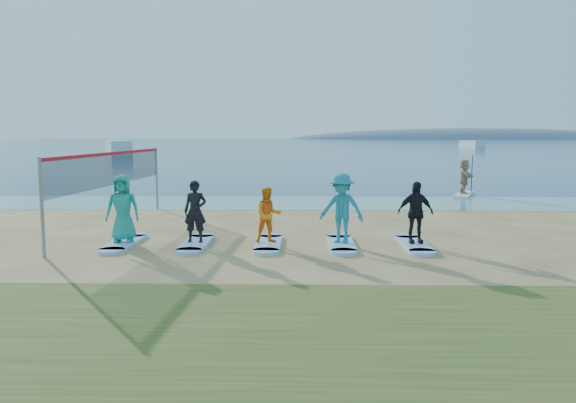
{
  "coord_description": "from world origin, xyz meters",
  "views": [
    {
      "loc": [
        -0.53,
        -14.17,
        3.08
      ],
      "look_at": [
        -0.87,
        2.0,
        1.1
      ],
      "focal_mm": 35.0,
      "sensor_mm": 36.0,
      "label": 1
    }
  ],
  "objects_px": {
    "surfboard_1": "(196,243)",
    "surfboard_2": "(268,244)",
    "boat_offshore_b": "(472,148)",
    "surfboard_3": "(341,244)",
    "paddleboarder": "(465,176)",
    "student_2": "(268,215)",
    "paddleboard": "(464,195)",
    "student_1": "(195,211)",
    "student_3": "(342,208)",
    "student_0": "(123,208)",
    "surfboard_4": "(414,244)",
    "volleyball_net": "(112,169)",
    "surfboard_0": "(124,243)",
    "boat_offshore_a": "(119,155)",
    "student_4": "(415,212)"
  },
  "relations": [
    {
      "from": "volleyball_net",
      "to": "surfboard_4",
      "type": "distance_m",
      "value": 9.85
    },
    {
      "from": "student_0",
      "to": "surfboard_4",
      "type": "distance_m",
      "value": 8.09
    },
    {
      "from": "paddleboard",
      "to": "student_1",
      "type": "relative_size",
      "value": 1.76
    },
    {
      "from": "surfboard_1",
      "to": "surfboard_2",
      "type": "distance_m",
      "value": 2.01
    },
    {
      "from": "boat_offshore_b",
      "to": "surfboard_3",
      "type": "relative_size",
      "value": 2.64
    },
    {
      "from": "volleyball_net",
      "to": "boat_offshore_a",
      "type": "relative_size",
      "value": 1.12
    },
    {
      "from": "paddleboard",
      "to": "surfboard_1",
      "type": "height_order",
      "value": "paddleboard"
    },
    {
      "from": "surfboard_0",
      "to": "student_1",
      "type": "height_order",
      "value": "student_1"
    },
    {
      "from": "boat_offshore_b",
      "to": "surfboard_3",
      "type": "bearing_deg",
      "value": -125.75
    },
    {
      "from": "paddleboarder",
      "to": "paddleboard",
      "type": "bearing_deg",
      "value": 0.0
    },
    {
      "from": "boat_offshore_a",
      "to": "student_1",
      "type": "distance_m",
      "value": 66.91
    },
    {
      "from": "surfboard_1",
      "to": "student_2",
      "type": "distance_m",
      "value": 2.16
    },
    {
      "from": "student_1",
      "to": "student_3",
      "type": "distance_m",
      "value": 4.02
    },
    {
      "from": "paddleboarder",
      "to": "surfboard_4",
      "type": "bearing_deg",
      "value": 159.7
    },
    {
      "from": "paddleboard",
      "to": "paddleboarder",
      "type": "xyz_separation_m",
      "value": [
        0.0,
        0.0,
        0.89
      ]
    },
    {
      "from": "surfboard_0",
      "to": "surfboard_4",
      "type": "height_order",
      "value": "same"
    },
    {
      "from": "student_2",
      "to": "surfboard_3",
      "type": "height_order",
      "value": "student_2"
    },
    {
      "from": "boat_offshore_a",
      "to": "surfboard_1",
      "type": "distance_m",
      "value": 66.9
    },
    {
      "from": "student_0",
      "to": "student_3",
      "type": "height_order",
      "value": "student_3"
    },
    {
      "from": "student_2",
      "to": "student_3",
      "type": "xyz_separation_m",
      "value": [
        2.01,
        0.0,
        0.19
      ]
    },
    {
      "from": "volleyball_net",
      "to": "paddleboarder",
      "type": "bearing_deg",
      "value": 34.22
    },
    {
      "from": "paddleboarder",
      "to": "student_2",
      "type": "bearing_deg",
      "value": 145.66
    },
    {
      "from": "student_0",
      "to": "surfboard_1",
      "type": "relative_size",
      "value": 0.84
    },
    {
      "from": "boat_offshore_b",
      "to": "student_3",
      "type": "height_order",
      "value": "student_3"
    },
    {
      "from": "boat_offshore_a",
      "to": "student_3",
      "type": "height_order",
      "value": "student_3"
    },
    {
      "from": "surfboard_4",
      "to": "boat_offshore_a",
      "type": "bearing_deg",
      "value": 114.4
    },
    {
      "from": "paddleboard",
      "to": "surfboard_4",
      "type": "relative_size",
      "value": 1.36
    },
    {
      "from": "boat_offshore_a",
      "to": "student_0",
      "type": "xyz_separation_m",
      "value": [
        20.54,
        -62.99,
        1.02
      ]
    },
    {
      "from": "surfboard_1",
      "to": "surfboard_0",
      "type": "bearing_deg",
      "value": 180.0
    },
    {
      "from": "surfboard_0",
      "to": "surfboard_3",
      "type": "bearing_deg",
      "value": 0.0
    },
    {
      "from": "boat_offshore_b",
      "to": "surfboard_4",
      "type": "xyz_separation_m",
      "value": [
        -31.86,
        -100.31,
        0.04
      ]
    },
    {
      "from": "boat_offshore_a",
      "to": "boat_offshore_b",
      "type": "relative_size",
      "value": 1.39
    },
    {
      "from": "volleyball_net",
      "to": "paddleboarder",
      "type": "xyz_separation_m",
      "value": [
        14.19,
        9.65,
        -0.95
      ]
    },
    {
      "from": "boat_offshore_b",
      "to": "surfboard_2",
      "type": "height_order",
      "value": "boat_offshore_b"
    },
    {
      "from": "surfboard_2",
      "to": "surfboard_3",
      "type": "relative_size",
      "value": 1.0
    },
    {
      "from": "volleyball_net",
      "to": "surfboard_0",
      "type": "distance_m",
      "value": 3.62
    },
    {
      "from": "student_1",
      "to": "student_2",
      "type": "relative_size",
      "value": 1.12
    },
    {
      "from": "paddleboarder",
      "to": "student_1",
      "type": "bearing_deg",
      "value": 140.04
    },
    {
      "from": "surfboard_3",
      "to": "surfboard_2",
      "type": "bearing_deg",
      "value": 180.0
    },
    {
      "from": "student_0",
      "to": "student_3",
      "type": "bearing_deg",
      "value": -4.12
    },
    {
      "from": "boat_offshore_b",
      "to": "student_4",
      "type": "xyz_separation_m",
      "value": [
        -31.86,
        -100.31,
        0.93
      ]
    },
    {
      "from": "boat_offshore_a",
      "to": "volleyball_net",
      "type": "bearing_deg",
      "value": -96.96
    },
    {
      "from": "volleyball_net",
      "to": "student_0",
      "type": "bearing_deg",
      "value": -67.14
    },
    {
      "from": "surfboard_2",
      "to": "surfboard_4",
      "type": "xyz_separation_m",
      "value": [
        4.01,
        0.0,
        0.0
      ]
    },
    {
      "from": "volleyball_net",
      "to": "student_2",
      "type": "distance_m",
      "value": 6.05
    },
    {
      "from": "student_0",
      "to": "surfboard_4",
      "type": "height_order",
      "value": "student_0"
    },
    {
      "from": "surfboard_0",
      "to": "student_3",
      "type": "xyz_separation_m",
      "value": [
        6.02,
        0.0,
        0.99
      ]
    },
    {
      "from": "volleyball_net",
      "to": "boat_offshore_a",
      "type": "xyz_separation_m",
      "value": [
        -19.34,
        60.13,
        -1.9
      ]
    },
    {
      "from": "surfboard_3",
      "to": "volleyball_net",
      "type": "bearing_deg",
      "value": 158.4
    },
    {
      "from": "boat_offshore_b",
      "to": "surfboard_3",
      "type": "xyz_separation_m",
      "value": [
        -33.87,
        -100.31,
        0.04
      ]
    }
  ]
}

